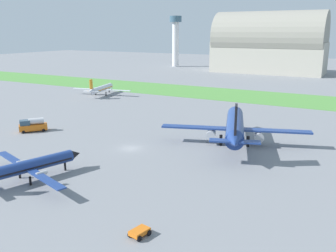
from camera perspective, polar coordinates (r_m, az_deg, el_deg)
The scene contains 9 objects.
ground_plane at distance 77.79m, azimuth -5.79°, elevation -3.45°, with size 600.00×600.00×0.00m, color gray.
grass_taxiway_strip at distance 143.49m, azimuth 11.04°, elevation 4.67°, with size 360.00×28.00×0.08m, color #549342.
airplane_midfield_jet at distance 80.13m, azimuth 10.30°, elevation -0.08°, with size 30.75×30.47×11.19m.
airplane_foreground_turboprop at distance 64.60m, azimuth -20.86°, elevation -5.82°, with size 22.11×19.11×6.82m.
airplane_taxiing_turboprop at distance 143.31m, azimuth -10.25°, elevation 5.72°, with size 23.22×20.00×7.04m.
baggage_cart_near_gate at distance 45.98m, azimuth -4.42°, elevation -16.00°, with size 2.19×2.68×0.90m.
fuel_truck_midfield at distance 95.75m, azimuth -20.19°, elevation 0.13°, with size 6.02×6.52×3.29m.
hangar_distant at distance 226.13m, azimuth 15.31°, elevation 12.04°, with size 62.63×29.15×34.87m.
control_tower at distance 256.55m, azimuth 1.18°, elevation 13.61°, with size 8.00×8.00×33.52m.
Camera 1 is at (41.88, -61.05, 23.87)m, focal length 39.47 mm.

